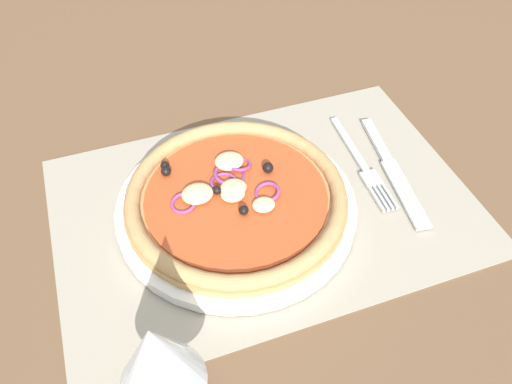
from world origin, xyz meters
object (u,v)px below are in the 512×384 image
object	(u,v)px
plate	(236,205)
fork	(363,166)
pizza	(235,195)
wine_glass	(158,361)
knife	(393,171)

from	to	relation	value
plate	fork	world-z (taller)	plate
fork	pizza	bearing A→B (deg)	-83.27
plate	fork	size ratio (longest dim) A/B	1.59
pizza	fork	distance (cm)	18.11
plate	wine_glass	world-z (taller)	wine_glass
plate	pizza	world-z (taller)	pizza
plate	pizza	bearing A→B (deg)	-66.06
pizza	knife	bearing A→B (deg)	177.41
plate	knife	world-z (taller)	plate
fork	knife	distance (cm)	3.83
wine_glass	pizza	bearing A→B (deg)	-121.55
fork	knife	world-z (taller)	knife
plate	fork	distance (cm)	17.96
fork	wine_glass	world-z (taller)	wine_glass
fork	knife	bearing A→B (deg)	59.51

